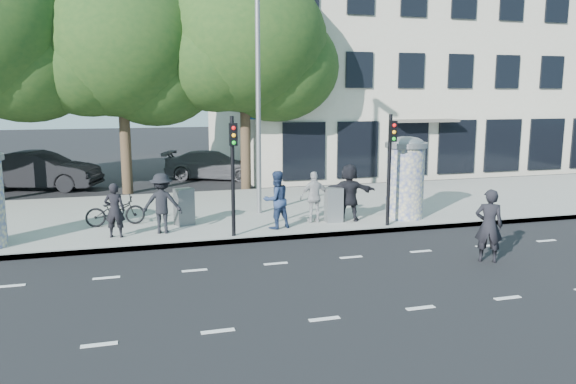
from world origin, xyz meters
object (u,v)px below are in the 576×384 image
object	(u,v)px
street_lamp	(258,74)
man_road	(489,226)
ped_c	(276,200)
ped_e	(314,197)
ped_b	(115,210)
ped_d	(162,203)
car_mid	(39,171)
cabinet_left	(184,207)
cabinet_right	(334,205)
ad_column_right	(405,176)
traffic_pole_far	(390,158)
ped_f	(349,192)
traffic_pole_near	(233,164)
car_right	(213,165)
bicycle	(115,211)

from	to	relation	value
street_lamp	man_road	world-z (taller)	street_lamp
ped_c	ped_e	bearing A→B (deg)	-178.11
ped_c	man_road	size ratio (longest dim) A/B	0.95
ped_b	ped_e	xyz separation A→B (m)	(5.99, 0.26, 0.03)
ped_d	man_road	bearing A→B (deg)	158.52
ped_b	car_mid	size ratio (longest dim) A/B	0.31
cabinet_left	cabinet_right	xyz separation A→B (m)	(4.58, -0.89, -0.02)
car_mid	cabinet_right	bearing A→B (deg)	-117.47
ped_e	ad_column_right	bearing A→B (deg)	176.84
street_lamp	traffic_pole_far	bearing A→B (deg)	-39.88
ped_f	street_lamp	bearing A→B (deg)	-20.47
street_lamp	ped_f	size ratio (longest dim) A/B	4.37
traffic_pole_near	cabinet_right	bearing A→B (deg)	15.61
ped_e	ped_f	distance (m)	1.13
traffic_pole_near	man_road	distance (m)	6.93
cabinet_right	ped_c	bearing A→B (deg)	-170.19
traffic_pole_near	cabinet_right	distance (m)	3.81
ped_b	car_right	distance (m)	12.02
ad_column_right	bicycle	xyz separation A→B (m)	(-9.06, 1.38, -0.93)
ad_column_right	man_road	world-z (taller)	ad_column_right
cabinet_right	ped_e	bearing A→B (deg)	168.70
traffic_pole_near	man_road	size ratio (longest dim) A/B	1.84
cabinet_left	traffic_pole_near	bearing A→B (deg)	-77.08
ped_d	car_right	bearing A→B (deg)	-96.14
traffic_pole_near	cabinet_left	size ratio (longest dim) A/B	2.99
ped_d	street_lamp	bearing A→B (deg)	-141.09
man_road	car_right	distance (m)	16.29
traffic_pole_near	car_mid	distance (m)	12.84
traffic_pole_far	cabinet_left	bearing A→B (deg)	163.11
traffic_pole_near	bicycle	xyz separation A→B (m)	(-3.26, 2.29, -1.62)
street_lamp	car_right	xyz separation A→B (m)	(-0.23, 9.15, -4.10)
car_right	ped_d	bearing A→B (deg)	-174.66
car_right	bicycle	bearing A→B (deg)	176.49
car_mid	car_right	bearing A→B (deg)	-64.56
ped_f	cabinet_left	distance (m)	5.18
ped_c	car_mid	size ratio (longest dim) A/B	0.34
ped_e	cabinet_left	xyz separation A→B (m)	(-3.98, 0.76, -0.24)
ped_b	car_mid	world-z (taller)	ped_b
traffic_pole_near	ped_c	world-z (taller)	traffic_pole_near
bicycle	car_mid	size ratio (longest dim) A/B	0.35
ped_c	ped_d	distance (m)	3.34
street_lamp	cabinet_right	xyz separation A→B (m)	(1.96, -1.90, -4.10)
traffic_pole_near	ped_f	world-z (taller)	traffic_pole_near
traffic_pole_near	ped_e	distance (m)	3.22
traffic_pole_far	ped_e	xyz separation A→B (m)	(-2.04, 1.06, -1.27)
ped_d	cabinet_left	distance (m)	1.15
ped_c	ad_column_right	bearing A→B (deg)	167.38
ped_c	traffic_pole_near	bearing A→B (deg)	7.08
street_lamp	ped_b	xyz separation A→B (m)	(-4.63, -2.04, -3.87)
traffic_pole_near	ped_d	bearing A→B (deg)	153.24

